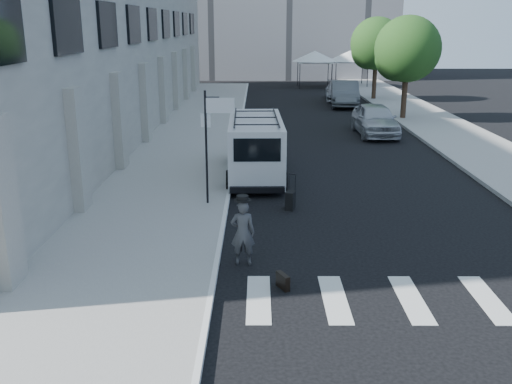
{
  "coord_description": "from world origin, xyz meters",
  "views": [
    {
      "loc": [
        -1.01,
        -13.84,
        5.57
      ],
      "look_at": [
        -1.07,
        0.52,
        1.3
      ],
      "focal_mm": 40.0,
      "sensor_mm": 36.0,
      "label": 1
    }
  ],
  "objects_px": {
    "briefcase": "(283,281)",
    "parked_car_b": "(345,94)",
    "businessman": "(243,233)",
    "cargo_van": "(256,147)",
    "suitcase": "(290,200)",
    "parked_car_c": "(338,91)",
    "parked_car_a": "(375,119)"
  },
  "relations": [
    {
      "from": "briefcase",
      "to": "suitcase",
      "type": "distance_m",
      "value": 5.52
    },
    {
      "from": "parked_car_c",
      "to": "parked_car_b",
      "type": "bearing_deg",
      "value": -84.83
    },
    {
      "from": "suitcase",
      "to": "parked_car_a",
      "type": "distance_m",
      "value": 13.32
    },
    {
      "from": "businessman",
      "to": "cargo_van",
      "type": "xyz_separation_m",
      "value": [
        0.26,
        8.15,
        0.35
      ]
    },
    {
      "from": "briefcase",
      "to": "parked_car_b",
      "type": "distance_m",
      "value": 29.08
    },
    {
      "from": "briefcase",
      "to": "parked_car_c",
      "type": "relative_size",
      "value": 0.1
    },
    {
      "from": "cargo_van",
      "to": "parked_car_c",
      "type": "xyz_separation_m",
      "value": [
        6.11,
        22.36,
        -0.48
      ]
    },
    {
      "from": "businessman",
      "to": "suitcase",
      "type": "height_order",
      "value": "businessman"
    },
    {
      "from": "briefcase",
      "to": "parked_car_a",
      "type": "relative_size",
      "value": 0.09
    },
    {
      "from": "parked_car_a",
      "to": "parked_car_c",
      "type": "xyz_separation_m",
      "value": [
        0.0,
        13.99,
        -0.14
      ]
    },
    {
      "from": "parked_car_a",
      "to": "parked_car_c",
      "type": "bearing_deg",
      "value": 89.26
    },
    {
      "from": "parked_car_c",
      "to": "briefcase",
      "type": "bearing_deg",
      "value": -94.58
    },
    {
      "from": "cargo_van",
      "to": "parked_car_b",
      "type": "height_order",
      "value": "cargo_van"
    },
    {
      "from": "cargo_van",
      "to": "parked_car_b",
      "type": "relative_size",
      "value": 1.14
    },
    {
      "from": "briefcase",
      "to": "parked_car_a",
      "type": "height_order",
      "value": "parked_car_a"
    },
    {
      "from": "suitcase",
      "to": "parked_car_a",
      "type": "relative_size",
      "value": 0.23
    },
    {
      "from": "businessman",
      "to": "parked_car_b",
      "type": "height_order",
      "value": "parked_car_b"
    },
    {
      "from": "businessman",
      "to": "suitcase",
      "type": "distance_m",
      "value": 4.43
    },
    {
      "from": "cargo_van",
      "to": "parked_car_a",
      "type": "distance_m",
      "value": 10.37
    },
    {
      "from": "businessman",
      "to": "briefcase",
      "type": "bearing_deg",
      "value": 123.28
    },
    {
      "from": "suitcase",
      "to": "cargo_van",
      "type": "height_order",
      "value": "cargo_van"
    },
    {
      "from": "businessman",
      "to": "parked_car_a",
      "type": "relative_size",
      "value": 0.34
    },
    {
      "from": "briefcase",
      "to": "parked_car_b",
      "type": "xyz_separation_m",
      "value": [
        5.47,
        28.55,
        0.68
      ]
    },
    {
      "from": "suitcase",
      "to": "cargo_van",
      "type": "bearing_deg",
      "value": 123.03
    },
    {
      "from": "cargo_van",
      "to": "briefcase",
      "type": "bearing_deg",
      "value": -87.48
    },
    {
      "from": "briefcase",
      "to": "cargo_van",
      "type": "bearing_deg",
      "value": 67.18
    },
    {
      "from": "parked_car_a",
      "to": "parked_car_b",
      "type": "xyz_separation_m",
      "value": [
        0.0,
        10.73,
        0.05
      ]
    },
    {
      "from": "businessman",
      "to": "briefcase",
      "type": "distance_m",
      "value": 1.71
    },
    {
      "from": "businessman",
      "to": "briefcase",
      "type": "xyz_separation_m",
      "value": [
        0.9,
        -1.31,
        -0.63
      ]
    },
    {
      "from": "businessman",
      "to": "parked_car_b",
      "type": "relative_size",
      "value": 0.31
    },
    {
      "from": "cargo_van",
      "to": "parked_car_a",
      "type": "bearing_deg",
      "value": 52.48
    },
    {
      "from": "briefcase",
      "to": "parked_car_b",
      "type": "height_order",
      "value": "parked_car_b"
    }
  ]
}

